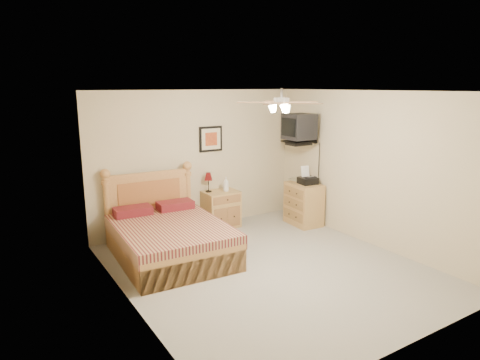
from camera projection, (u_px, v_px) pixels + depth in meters
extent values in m
plane|color=gray|center=(269.00, 269.00, 6.14)|extent=(4.50, 4.50, 0.00)
cube|color=white|center=(272.00, 91.00, 5.60)|extent=(4.00, 4.50, 0.04)
cube|color=#C7B893|center=(197.00, 160.00, 7.73)|extent=(4.00, 0.04, 2.50)
cube|color=#C7B893|center=(412.00, 230.00, 4.01)|extent=(4.00, 0.04, 2.50)
cube|color=#C7B893|center=(128.00, 205.00, 4.83)|extent=(0.04, 4.50, 2.50)
cube|color=#C7B893|center=(371.00, 169.00, 6.91)|extent=(0.04, 4.50, 2.50)
cube|color=#A67F49|center=(221.00, 209.00, 7.90)|extent=(0.63, 0.47, 0.68)
imported|color=white|center=(226.00, 184.00, 7.81)|extent=(0.12, 0.12, 0.27)
cube|color=black|center=(211.00, 139.00, 7.77)|extent=(0.46, 0.04, 0.46)
cube|color=tan|center=(304.00, 204.00, 8.03)|extent=(0.51, 0.70, 0.79)
imported|color=#B3A88B|center=(294.00, 181.00, 8.09)|extent=(0.22, 0.27, 0.02)
imported|color=gray|center=(294.00, 180.00, 8.09)|extent=(0.26, 0.30, 0.02)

